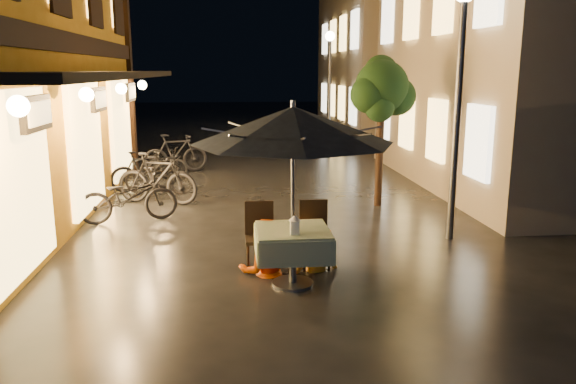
{
  "coord_description": "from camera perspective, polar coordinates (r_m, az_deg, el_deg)",
  "views": [
    {
      "loc": [
        -0.72,
        -6.91,
        2.83
      ],
      "look_at": [
        0.08,
        0.77,
        1.15
      ],
      "focal_mm": 35.0,
      "sensor_mm": 36.0,
      "label": 1
    }
  ],
  "objects": [
    {
      "name": "table_lantern",
      "position": [
        7.16,
        0.69,
        -3.23
      ],
      "size": [
        0.16,
        0.16,
        0.25
      ],
      "color": "white",
      "rests_on": "cafe_table"
    },
    {
      "name": "streetlamp_far",
      "position": [
        21.24,
        4.25,
        12.46
      ],
      "size": [
        0.36,
        0.36,
        4.23
      ],
      "color": "#59595E",
      "rests_on": "ground"
    },
    {
      "name": "bicycle_0",
      "position": [
        11.04,
        -15.93,
        -0.5
      ],
      "size": [
        1.93,
        1.08,
        0.96
      ],
      "primitive_type": "imported",
      "rotation": [
        0.0,
        0.0,
        1.83
      ],
      "color": "black",
      "rests_on": "ground"
    },
    {
      "name": "streetlamp_near",
      "position": [
        9.66,
        17.11,
        12.25
      ],
      "size": [
        0.36,
        0.36,
        4.23
      ],
      "color": "#59595E",
      "rests_on": "ground"
    },
    {
      "name": "bicycle_4",
      "position": [
        15.42,
        -12.91,
        2.91
      ],
      "size": [
        1.63,
        0.87,
        0.81
      ],
      "primitive_type": "imported",
      "rotation": [
        0.0,
        0.0,
        1.35
      ],
      "color": "black",
      "rests_on": "ground"
    },
    {
      "name": "person_orange",
      "position": [
        7.89,
        -2.41,
        -2.88
      ],
      "size": [
        0.79,
        0.63,
        1.54
      ],
      "primitive_type": "imported",
      "rotation": [
        0.0,
        0.0,
        3.21
      ],
      "color": "#CE4500",
      "rests_on": "ground"
    },
    {
      "name": "bicycle_5",
      "position": [
        16.11,
        -11.37,
        3.87
      ],
      "size": [
        1.89,
        1.04,
        1.09
      ],
      "primitive_type": "imported",
      "rotation": [
        0.0,
        0.0,
        1.88
      ],
      "color": "black",
      "rests_on": "ground"
    },
    {
      "name": "bicycle_2",
      "position": [
        13.39,
        -12.99,
        1.62
      ],
      "size": [
        1.72,
        0.88,
        0.86
      ],
      "primitive_type": "imported",
      "rotation": [
        0.0,
        0.0,
        1.37
      ],
      "color": "black",
      "rests_on": "ground"
    },
    {
      "name": "east_building_near",
      "position": [
        15.74,
        26.25,
        13.15
      ],
      "size": [
        7.3,
        9.3,
        6.8
      ],
      "color": "#A69986",
      "rests_on": "ground"
    },
    {
      "name": "cafe_table",
      "position": [
        7.48,
        0.48,
        -5.19
      ],
      "size": [
        0.99,
        0.99,
        0.78
      ],
      "color": "#59595E",
      "rests_on": "ground"
    },
    {
      "name": "person_yellow",
      "position": [
        8.03,
        2.71,
        -3.12
      ],
      "size": [
        1.01,
        0.74,
        1.4
      ],
      "primitive_type": "imported",
      "rotation": [
        0.0,
        0.0,
        3.41
      ],
      "color": "#FFA226",
      "rests_on": "ground"
    },
    {
      "name": "ground",
      "position": [
        7.51,
        0.0,
        -9.89
      ],
      "size": [
        90.0,
        90.0,
        0.0
      ],
      "primitive_type": "plane",
      "color": "black",
      "rests_on": "ground"
    },
    {
      "name": "bicycle_3",
      "position": [
        13.86,
        -14.42,
        2.11
      ],
      "size": [
        1.66,
        0.99,
        0.96
      ],
      "primitive_type": "imported",
      "rotation": [
        0.0,
        0.0,
        1.93
      ],
      "color": "black",
      "rests_on": "ground"
    },
    {
      "name": "bicycle_1",
      "position": [
        12.37,
        -13.17,
        1.35
      ],
      "size": [
        1.92,
        1.12,
        1.11
      ],
      "primitive_type": "imported",
      "rotation": [
        0.0,
        0.0,
        1.22
      ],
      "color": "black",
      "rests_on": "ground"
    },
    {
      "name": "street_tree",
      "position": [
        11.86,
        9.55,
        10.12
      ],
      "size": [
        1.43,
        1.2,
        3.15
      ],
      "color": "black",
      "rests_on": "ground"
    },
    {
      "name": "cafe_chair_right",
      "position": [
        8.24,
        2.67,
        -3.9
      ],
      "size": [
        0.42,
        0.42,
        0.97
      ],
      "color": "black",
      "rests_on": "ground"
    },
    {
      "name": "east_building_far",
      "position": [
        26.25,
        12.67,
        13.78
      ],
      "size": [
        7.3,
        10.3,
        7.3
      ],
      "color": "#A69986",
      "rests_on": "ground"
    },
    {
      "name": "cafe_chair_left",
      "position": [
        8.16,
        -2.9,
        -4.06
      ],
      "size": [
        0.42,
        0.42,
        0.97
      ],
      "color": "black",
      "rests_on": "ground"
    },
    {
      "name": "patio_umbrella",
      "position": [
        7.17,
        0.5,
        6.8
      ],
      "size": [
        2.64,
        2.64,
        2.46
      ],
      "color": "#59595E",
      "rests_on": "ground"
    }
  ]
}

